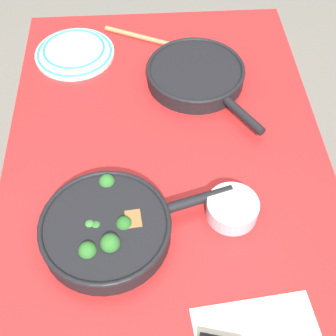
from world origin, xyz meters
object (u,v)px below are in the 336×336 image
object	(u,v)px
wooden_spoon	(174,45)
prep_bowl_steel	(232,209)
dinner_plate_stack	(75,52)
skillet_broccoli	(108,228)
skillet_eggs	(196,75)

from	to	relation	value
wooden_spoon	prep_bowl_steel	distance (m)	0.62
dinner_plate_stack	prep_bowl_steel	bearing A→B (deg)	-146.60
skillet_broccoli	wooden_spoon	bearing A→B (deg)	57.71
skillet_broccoli	dinner_plate_stack	distance (m)	0.64
wooden_spoon	prep_bowl_steel	world-z (taller)	prep_bowl_steel
dinner_plate_stack	prep_bowl_steel	distance (m)	0.71
skillet_broccoli	dinner_plate_stack	world-z (taller)	skillet_broccoli
dinner_plate_stack	prep_bowl_steel	xyz separation A→B (m)	(-0.59, -0.39, 0.01)
dinner_plate_stack	skillet_eggs	bearing A→B (deg)	-111.54
skillet_eggs	wooden_spoon	bearing A→B (deg)	166.66
prep_bowl_steel	skillet_broccoli	bearing A→B (deg)	97.40
skillet_broccoli	wooden_spoon	xyz separation A→B (m)	(0.65, -0.19, -0.02)
skillet_eggs	prep_bowl_steel	size ratio (longest dim) A/B	3.25
wooden_spoon	dinner_plate_stack	size ratio (longest dim) A/B	1.48
wooden_spoon	skillet_eggs	bearing A→B (deg)	-45.96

